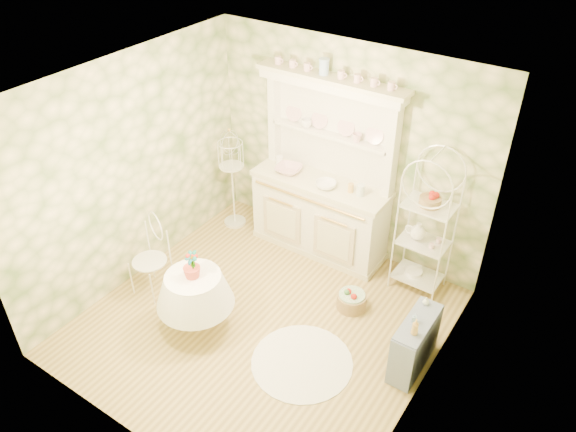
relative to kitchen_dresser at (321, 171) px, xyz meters
The scene contains 22 objects.
floor 1.91m from the kitchen_dresser, 82.50° to the right, with size 3.60×3.60×0.00m, color tan.
ceiling 2.18m from the kitchen_dresser, 82.50° to the right, with size 3.60×3.60×0.00m, color white.
wall_left 2.22m from the kitchen_dresser, 136.47° to the right, with size 3.60×3.60×0.00m, color beige.
wall_right 2.52m from the kitchen_dresser, 37.23° to the right, with size 3.60×3.60×0.00m, color beige.
wall_back 0.40m from the kitchen_dresser, 54.46° to the left, with size 3.60×3.60×0.00m, color beige.
wall_front 3.33m from the kitchen_dresser, 86.55° to the right, with size 3.60×3.60×0.00m, color beige.
kitchen_dresser is the anchor object (origin of this frame).
bakers_rack 1.39m from the kitchen_dresser, ahead, with size 0.60×0.43×1.94m, color white.
side_shelf 2.32m from the kitchen_dresser, 32.57° to the right, with size 0.27×0.72×0.62m, color #7481A3.
round_table 2.14m from the kitchen_dresser, 100.43° to the right, with size 0.70×0.70×0.76m, color white.
cafe_chair 2.30m from the kitchen_dresser, 122.91° to the right, with size 0.35×0.35×0.78m, color white.
birdcage_stand 1.35m from the kitchen_dresser, behind, with size 0.32×0.32×1.35m, color white.
floor_basket 1.58m from the kitchen_dresser, 40.18° to the right, with size 0.32×0.32×0.21m, color #A18253.
lace_rug 2.29m from the kitchen_dresser, 63.64° to the right, with size 1.05×1.05×0.01m, color white.
bowl_floral 0.47m from the kitchen_dresser, behind, with size 0.33×0.33×0.08m, color white.
bowl_white 0.21m from the kitchen_dresser, 37.87° to the right, with size 0.25×0.25×0.08m, color white.
cup_left 0.59m from the kitchen_dresser, 153.75° to the left, with size 0.13×0.13×0.11m, color white.
cup_right 0.61m from the kitchen_dresser, 23.82° to the left, with size 0.11×0.11×0.10m, color white.
potted_geranium 2.01m from the kitchen_dresser, 99.95° to the right, with size 0.17×0.12×0.33m, color #3F7238.
bottle_amber 2.33m from the kitchen_dresser, 35.96° to the right, with size 0.07×0.07×0.18m, color gold.
bottle_blue 2.20m from the kitchen_dresser, 33.79° to the right, with size 0.05×0.05×0.10m, color #8FB1D8.
bottle_glass 2.06m from the kitchen_dresser, 26.90° to the right, with size 0.07×0.07×0.09m, color silver.
Camera 1 is at (2.74, -3.59, 4.53)m, focal length 35.00 mm.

